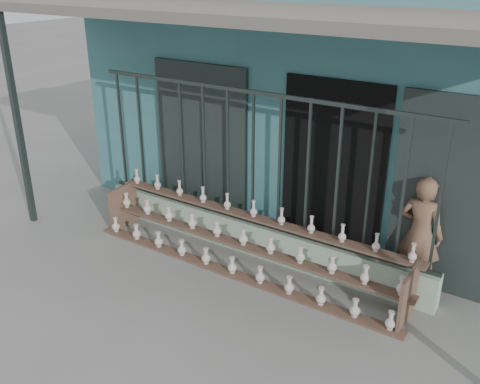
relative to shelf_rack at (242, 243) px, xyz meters
The scene contains 6 objects.
ground 0.96m from the shelf_rack, 97.27° to the right, with size 60.00×60.00×0.00m, color slate.
workshop_building 3.58m from the shelf_rack, 91.86° to the left, with size 7.40×6.60×3.21m.
parapet_wall 0.45m from the shelf_rack, 105.28° to the left, with size 5.00×0.20×0.45m, color #9EB89D.
security_fence 1.08m from the shelf_rack, 105.28° to the left, with size 5.00×0.04×1.80m.
shelf_rack is the anchor object (origin of this frame).
elderly_woman 2.18m from the shelf_rack, 21.07° to the left, with size 0.53×0.35×1.45m, color brown.
Camera 1 is at (3.45, -4.18, 3.66)m, focal length 40.00 mm.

